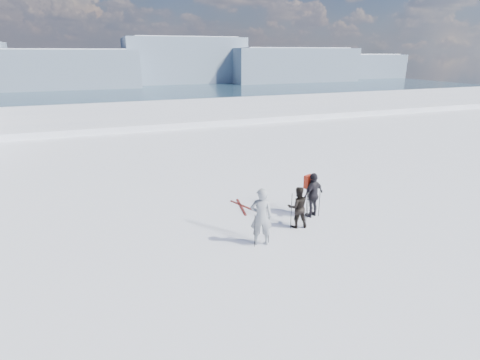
# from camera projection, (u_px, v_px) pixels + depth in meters

# --- Properties ---
(lake_basin) EXTENTS (820.00, 820.00, 71.62)m
(lake_basin) POSITION_uv_depth(u_px,v_px,m) (164.00, 176.00, 39.91)
(lake_basin) COLOR white
(lake_basin) RESTS_ON ground
(far_mountain_range) EXTENTS (770.00, 110.00, 53.00)m
(far_mountain_range) POSITION_uv_depth(u_px,v_px,m) (126.00, 64.00, 425.88)
(far_mountain_range) COLOR slate
(far_mountain_range) RESTS_ON ground
(skier_grey) EXTENTS (0.83, 0.66, 1.97)m
(skier_grey) POSITION_uv_depth(u_px,v_px,m) (261.00, 217.00, 12.15)
(skier_grey) COLOR gray
(skier_grey) RESTS_ON ground
(skier_dark) EXTENTS (0.86, 0.74, 1.54)m
(skier_dark) POSITION_uv_depth(u_px,v_px,m) (298.00, 207.00, 13.43)
(skier_dark) COLOR black
(skier_dark) RESTS_ON ground
(skier_pack) EXTENTS (1.12, 0.75, 1.76)m
(skier_pack) POSITION_uv_depth(u_px,v_px,m) (313.00, 195.00, 14.29)
(skier_pack) COLOR black
(skier_pack) RESTS_ON ground
(backpack) EXTENTS (0.42, 0.32, 0.51)m
(backpack) POSITION_uv_depth(u_px,v_px,m) (310.00, 165.00, 14.10)
(backpack) COLOR red
(backpack) RESTS_ON skier_pack
(ski_poles) EXTENTS (3.29, 1.38, 1.36)m
(ski_poles) POSITION_uv_depth(u_px,v_px,m) (293.00, 214.00, 13.31)
(ski_poles) COLOR black
(ski_poles) RESTS_ON ground
(skis_loose) EXTENTS (0.73, 1.69, 0.03)m
(skis_loose) POSITION_uv_depth(u_px,v_px,m) (243.00, 207.00, 15.41)
(skis_loose) COLOR black
(skis_loose) RESTS_ON ground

